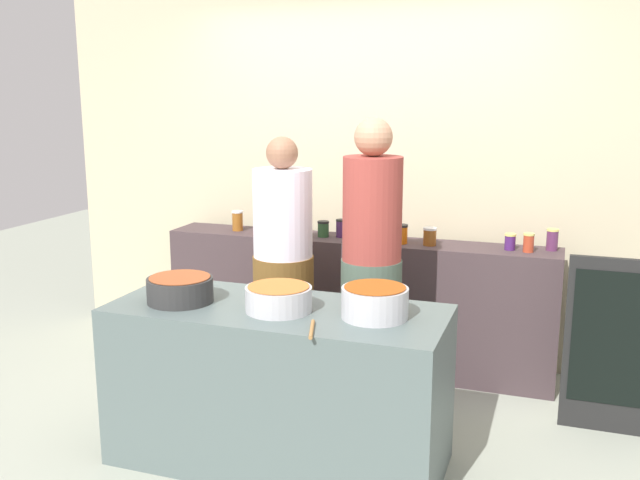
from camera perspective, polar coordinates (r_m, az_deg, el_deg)
ground at (r=4.14m, az=-1.66°, el=-15.33°), size 12.00×12.00×0.00m
storefront_wall at (r=5.08m, az=4.13°, el=7.43°), size 4.80×0.12×3.00m
display_shelf at (r=4.94m, az=2.88°, el=-5.06°), size 2.70×0.36×0.91m
prep_table at (r=3.71m, az=-3.38°, el=-11.60°), size 1.70×0.70×0.83m
preserve_jar_0 at (r=5.13m, az=-6.66°, el=1.56°), size 0.08×0.08×0.14m
preserve_jar_1 at (r=5.06m, az=-4.89°, el=1.35°), size 0.08×0.08×0.12m
preserve_jar_2 at (r=4.97m, az=-3.78°, el=1.18°), size 0.07×0.07×0.13m
preserve_jar_3 at (r=4.91m, az=-1.87°, el=1.02°), size 0.07×0.07×0.12m
preserve_jar_4 at (r=4.88m, az=0.27°, el=0.90°), size 0.08×0.08×0.11m
preserve_jar_5 at (r=4.87m, az=1.70°, el=0.96°), size 0.07×0.07×0.12m
preserve_jar_6 at (r=4.70m, az=6.54°, el=0.49°), size 0.09×0.09×0.13m
preserve_jar_7 at (r=4.66m, az=8.84°, el=0.29°), size 0.09×0.09×0.12m
preserve_jar_8 at (r=4.64m, az=15.07°, el=-0.13°), size 0.07×0.07×0.10m
preserve_jar_9 at (r=4.61m, az=16.45°, el=-0.20°), size 0.07×0.07×0.12m
preserve_jar_10 at (r=4.70m, az=18.21°, el=0.03°), size 0.08×0.08×0.14m
cooking_pot_left at (r=3.71m, az=-11.20°, el=-3.93°), size 0.34×0.34×0.13m
cooking_pot_center at (r=3.50m, az=-3.35°, el=-4.73°), size 0.33×0.33×0.13m
cooking_pot_right at (r=3.40m, az=4.43°, el=-5.03°), size 0.32×0.32×0.15m
wooden_spoon at (r=3.22m, az=-0.66°, el=-7.21°), size 0.08×0.23×0.02m
cook_with_tongs at (r=4.46m, az=-2.96°, el=-3.25°), size 0.38×0.38×1.63m
cook_in_cap at (r=4.07m, az=4.14°, el=-3.71°), size 0.35×0.35×1.76m
chalkboard_sign at (r=4.29m, az=22.42°, el=-7.87°), size 0.51×0.05×1.01m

